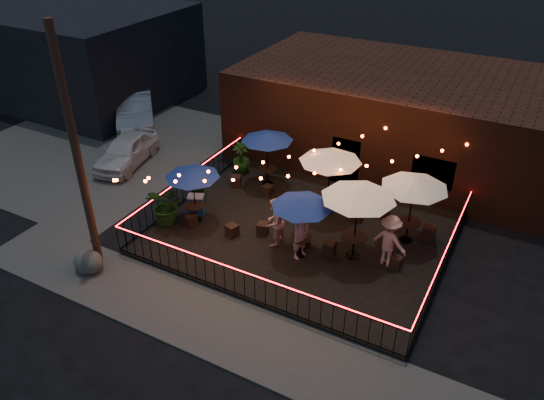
{
  "coord_description": "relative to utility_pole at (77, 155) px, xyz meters",
  "views": [
    {
      "loc": [
        6.54,
        -12.33,
        11.16
      ],
      "look_at": [
        -1.31,
        2.15,
        1.06
      ],
      "focal_mm": 35.0,
      "sensor_mm": 36.0,
      "label": 1
    }
  ],
  "objects": [
    {
      "name": "ground",
      "position": [
        5.4,
        2.6,
        -4.0
      ],
      "size": [
        110.0,
        110.0,
        0.0
      ],
      "primitive_type": "plane",
      "color": "black",
      "rests_on": "ground"
    },
    {
      "name": "patio",
      "position": [
        5.4,
        4.6,
        -3.92
      ],
      "size": [
        10.0,
        8.0,
        0.15
      ],
      "primitive_type": "cube",
      "color": "black",
      "rests_on": "ground"
    },
    {
      "name": "sidewalk",
      "position": [
        5.4,
        -0.65,
        -3.98
      ],
      "size": [
        18.0,
        2.5,
        0.05
      ],
      "primitive_type": "cube",
      "color": "#44413F",
      "rests_on": "ground"
    },
    {
      "name": "parking_lot",
      "position": [
        -6.6,
        6.6,
        -3.99
      ],
      "size": [
        11.0,
        12.0,
        0.02
      ],
      "primitive_type": "cube",
      "color": "#44413F",
      "rests_on": "ground"
    },
    {
      "name": "brick_building",
      "position": [
        6.4,
        12.59,
        -2.0
      ],
      "size": [
        14.0,
        8.0,
        4.0
      ],
      "color": "#3E1D10",
      "rests_on": "ground"
    },
    {
      "name": "background_building",
      "position": [
        -12.6,
        11.6,
        -1.5
      ],
      "size": [
        12.0,
        9.0,
        5.0
      ],
      "primitive_type": "cube",
      "color": "black",
      "rests_on": "ground"
    },
    {
      "name": "utility_pole",
      "position": [
        0.0,
        0.0,
        0.0
      ],
      "size": [
        0.26,
        0.26,
        8.0
      ],
      "primitive_type": "cylinder",
      "color": "#3D2319",
      "rests_on": "ground"
    },
    {
      "name": "fence_front",
      "position": [
        5.4,
        0.6,
        -3.34
      ],
      "size": [
        10.0,
        0.04,
        1.04
      ],
      "color": "black",
      "rests_on": "patio"
    },
    {
      "name": "fence_left",
      "position": [
        0.4,
        4.6,
        -3.34
      ],
      "size": [
        0.04,
        8.0,
        1.04
      ],
      "rotation": [
        0.0,
        0.0,
        1.57
      ],
      "color": "black",
      "rests_on": "patio"
    },
    {
      "name": "fence_right",
      "position": [
        10.4,
        4.6,
        -3.34
      ],
      "size": [
        0.04,
        8.0,
        1.04
      ],
      "rotation": [
        0.0,
        0.0,
        1.57
      ],
      "color": "black",
      "rests_on": "patio"
    },
    {
      "name": "festoon_lights",
      "position": [
        4.39,
        4.3,
        -1.48
      ],
      "size": [
        10.02,
        8.72,
        1.32
      ],
      "color": "#E74719",
      "rests_on": "ground"
    },
    {
      "name": "cafe_table_0",
      "position": [
        1.6,
        3.41,
        -1.85
      ],
      "size": [
        2.52,
        2.52,
        2.19
      ],
      "rotation": [
        0.0,
        0.0,
        -0.32
      ],
      "color": "black",
      "rests_on": "patio"
    },
    {
      "name": "cafe_table_1",
      "position": [
        2.58,
        7.15,
        -1.74
      ],
      "size": [
        2.52,
        2.52,
        2.31
      ],
      "rotation": [
        0.0,
        0.0,
        -0.23
      ],
      "color": "black",
      "rests_on": "patio"
    },
    {
      "name": "cafe_table_2",
      "position": [
        5.92,
        3.39,
        -1.79
      ],
      "size": [
        2.39,
        2.39,
        2.26
      ],
      "rotation": [
        0.0,
        0.0,
        0.18
      ],
      "color": "black",
      "rests_on": "patio"
    },
    {
      "name": "cafe_table_3",
      "position": [
        5.65,
        6.3,
        -1.52
      ],
      "size": [
        2.88,
        2.88,
        2.55
      ],
      "rotation": [
        0.0,
        0.0,
        0.29
      ],
      "color": "black",
      "rests_on": "patio"
    },
    {
      "name": "cafe_table_4",
      "position": [
        7.52,
        4.17,
        -1.4
      ],
      "size": [
        2.7,
        2.7,
        2.68
      ],
      "rotation": [
        0.0,
        0.0,
        0.12
      ],
      "color": "black",
      "rests_on": "patio"
    },
    {
      "name": "cafe_table_5",
      "position": [
        8.84,
        5.92,
        -1.55
      ],
      "size": [
        2.52,
        2.52,
        2.52
      ],
      "rotation": [
        0.0,
        0.0,
        -0.11
      ],
      "color": "black",
      "rests_on": "patio"
    },
    {
      "name": "bistro_chair_0",
      "position": [
        1.65,
        3.05,
        -3.62
      ],
      "size": [
        0.5,
        0.5,
        0.45
      ],
      "primitive_type": "cube",
      "rotation": [
        0.0,
        0.0,
        -0.4
      ],
      "color": "black",
      "rests_on": "patio"
    },
    {
      "name": "bistro_chair_1",
      "position": [
        3.3,
        3.22,
        -3.63
      ],
      "size": [
        0.47,
        0.47,
        0.45
      ],
      "primitive_type": "cube",
      "rotation": [
        0.0,
        0.0,
        2.85
      ],
      "color": "black",
      "rests_on": "patio"
    },
    {
      "name": "bistro_chair_2",
      "position": [
        1.54,
        6.33,
        -3.62
      ],
      "size": [
        0.51,
        0.51,
        0.46
      ],
      "primitive_type": "cube",
      "rotation": [
        0.0,
        0.0,
        0.42
      ],
      "color": "black",
      "rests_on": "patio"
    },
    {
      "name": "bistro_chair_3",
      "position": [
        3.05,
        6.32,
        -3.64
      ],
      "size": [
        0.41,
        0.41,
        0.42
      ],
      "primitive_type": "cube",
      "rotation": [
        0.0,
        0.0,
        3.0
      ],
      "color": "black",
      "rests_on": "patio"
    },
    {
      "name": "bistro_chair_4",
      "position": [
        4.21,
        3.84,
        -3.62
      ],
      "size": [
        0.47,
        0.47,
        0.45
      ],
      "primitive_type": "cube",
      "rotation": [
        0.0,
        0.0,
        0.26
      ],
      "color": "black",
      "rests_on": "patio"
    },
    {
      "name": "bistro_chair_5",
      "position": [
        5.78,
        3.89,
        -3.62
      ],
      "size": [
        0.45,
        0.45,
        0.47
      ],
      "primitive_type": "cube",
      "rotation": [
        0.0,
        0.0,
        2.99
      ],
      "color": "black",
      "rests_on": "patio"
    },
    {
      "name": "bistro_chair_6",
      "position": [
        5.42,
        6.92,
        -3.61
      ],
      "size": [
        0.5,
        0.5,
        0.49
      ],
      "primitive_type": "cube",
      "rotation": [
        0.0,
        0.0,
        -0.26
      ],
      "color": "black",
      "rests_on": "patio"
    },
    {
      "name": "bistro_chair_7",
      "position": [
        6.91,
        6.26,
        -3.65
      ],
      "size": [
        0.35,
        0.35,
        0.41
      ],
      "primitive_type": "cube",
      "rotation": [
        0.0,
        0.0,
        3.15
      ],
      "color": "black",
      "rests_on": "patio"
    },
    {
      "name": "bistro_chair_8",
      "position": [
        6.76,
        3.89,
        -3.62
      ],
      "size": [
        0.42,
        0.42,
        0.47
      ],
      "primitive_type": "cube",
      "rotation": [
        0.0,
        0.0,
        0.06
      ],
      "color": "black",
      "rests_on": "patio"
    },
    {
      "name": "bistro_chair_9",
      "position": [
        8.99,
        4.28,
        -3.65
      ],
      "size": [
        0.38,
        0.38,
        0.4
      ],
      "primitive_type": "cube",
      "rotation": [
        0.0,
        0.0,
        3.02
      ],
      "color": "black",
      "rests_on": "patio"
    },
    {
      "name": "bistro_chair_10",
      "position": [
        7.68,
        7.07,
        -3.61
      ],
      "size": [
        0.49,
        0.49,
        0.47
      ],
      "primitive_type": "cube",
      "rotation": [
        0.0,
        0.0,
        0.26
      ],
      "color": "black",
      "rests_on": "patio"
    },
    {
      "name": "bistro_chair_11",
      "position": [
        9.51,
        6.4,
        -3.6
      ],
      "size": [
        0.44,
        0.44,
        0.5
      ],
      "primitive_type": "cube",
      "rotation": [
        0.0,
        0.0,
        3.18
      ],
      "color": "black",
      "rests_on": "patio"
    },
    {
      "name": "patron_a",
      "position": [
        5.96,
        3.3,
        -2.93
      ],
      "size": [
        0.63,
        0.78,
        1.84
      ],
      "primitive_type": "imported",
      "rotation": [
        0.0,
        0.0,
        1.25
      ],
      "color": "tan",
      "rests_on": "patio"
    },
    {
      "name": "patron_b",
      "position": [
        4.84,
        3.52,
        -2.96
      ],
      "size": [
        0.7,
        0.89,
        1.79
      ],
      "primitive_type": "imported",
      "rotation": [
        0.0,
        0.0,
        -1.6
      ],
      "color": "tan",
      "rests_on": "patio"
    },
    {
      "name": "patron_c",
      "position": [
        8.66,
        4.3,
        -2.92
      ],
      "size": [
        1.32,
        0.94,
        1.86
      ],
      "primitive_type": "imported",
      "rotation": [
        0.0,
        0.0,
        2.92
      ],
      "color": "tan",
      "rests_on": "patio"
    },
    {
      "name": "potted_shrub_a",
      "position": [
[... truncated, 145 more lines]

